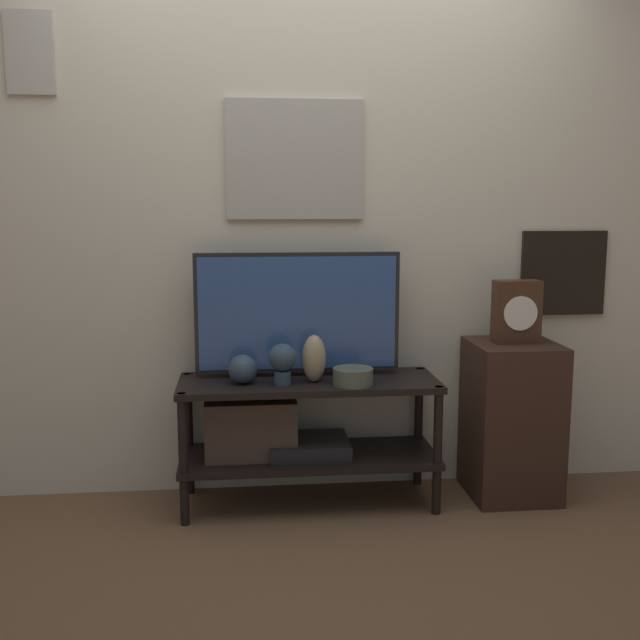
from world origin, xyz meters
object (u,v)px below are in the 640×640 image
Objects in this scene: decorative_bust at (282,360)px; television at (298,313)px; vase_wide_bowl at (353,377)px; mantel_clock at (516,312)px; vase_urn_stoneware at (314,358)px; vase_round_glass at (243,369)px.

television is at bearing 63.96° from decorative_bust.
vase_wide_bowl is 0.61× the size of mantel_clock.
decorative_bust is at bearing -175.45° from mantel_clock.
mantel_clock is at bearing 4.55° from decorative_bust.
mantel_clock is at bearing 3.01° from vase_urn_stoneware.
television is at bearing 116.13° from vase_urn_stoneware.
decorative_bust is (-0.14, -0.04, 0.00)m from vase_urn_stoneware.
vase_wide_bowl is at bearing -41.82° from television.
television reaches higher than mantel_clock.
vase_urn_stoneware is at bearing -63.87° from television.
vase_wide_bowl is 0.32m from decorative_bust.
decorative_bust reaches higher than vase_round_glass.
vase_wide_bowl is at bearing -170.91° from mantel_clock.
vase_urn_stoneware reaches higher than vase_round_glass.
television is 5.29× the size of vase_wide_bowl.
mantel_clock is (1.09, 0.09, 0.19)m from decorative_bust.
vase_round_glass is at bearing 167.48° from decorative_bust.
decorative_bust is 1.10m from mantel_clock.
vase_round_glass is at bearing 170.93° from vase_wide_bowl.
vase_round_glass is at bearing 179.68° from vase_urn_stoneware.
vase_round_glass is at bearing -177.83° from mantel_clock.
vase_urn_stoneware is at bearing 14.40° from decorative_bust.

